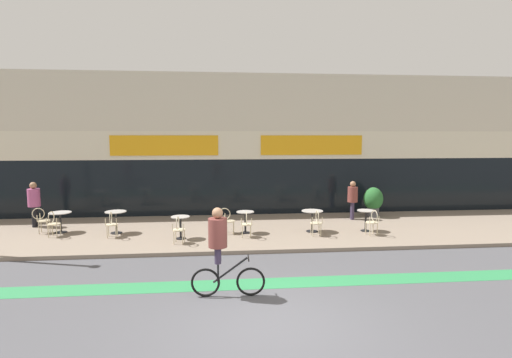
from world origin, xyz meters
TOP-DOWN VIEW (x-y plane):
  - ground_plane at (0.00, 0.00)m, footprint 120.00×120.00m
  - sidewalk_slab at (0.00, 7.25)m, footprint 40.00×5.50m
  - storefront_facade at (0.00, 11.97)m, footprint 40.00×4.06m
  - bike_lane_stripe at (0.00, 2.11)m, footprint 36.00×0.70m
  - bistro_table_0 at (-6.48, 7.35)m, footprint 0.75×0.75m
  - bistro_table_1 at (-4.51, 7.06)m, footprint 0.72×0.72m
  - bistro_table_2 at (-2.19, 6.08)m, footprint 0.62×0.62m
  - bistro_table_3 at (-0.00, 6.65)m, footprint 0.62×0.62m
  - bistro_table_4 at (2.39, 6.62)m, footprint 0.75×0.75m
  - bistro_table_5 at (4.31, 6.52)m, footprint 0.62×0.62m
  - cafe_chair_0_near at (-6.49, 6.72)m, footprint 0.43×0.59m
  - cafe_chair_0_side at (-7.11, 7.34)m, footprint 0.60×0.45m
  - cafe_chair_1_near at (-4.50, 6.44)m, footprint 0.43×0.59m
  - cafe_chair_2_near at (-2.20, 5.45)m, footprint 0.44×0.60m
  - cafe_chair_3_near at (-0.01, 6.03)m, footprint 0.42×0.58m
  - cafe_chair_3_side at (-0.63, 6.66)m, footprint 0.59×0.43m
  - cafe_chair_4_near at (2.38, 6.00)m, footprint 0.41×0.58m
  - cafe_chair_5_near at (4.33, 5.89)m, footprint 0.45×0.60m
  - planter_pot at (5.57, 8.97)m, footprint 0.80×0.80m
  - cyclist_1 at (-0.92, 1.45)m, footprint 1.64×0.48m
  - pedestrian_near_end at (-7.80, 8.42)m, footprint 0.44×0.44m
  - pedestrian_far_end at (4.52, 8.55)m, footprint 0.48×0.48m

SIDE VIEW (x-z plane):
  - ground_plane at x=0.00m, z-range 0.00..0.00m
  - bike_lane_stripe at x=0.00m, z-range 0.00..0.01m
  - sidewalk_slab at x=0.00m, z-range 0.00..0.12m
  - cafe_chair_0_near at x=-6.49m, z-range 0.19..1.09m
  - cafe_chair_0_side at x=-7.11m, z-range 0.19..1.09m
  - cafe_chair_1_near at x=-4.50m, z-range 0.19..1.09m
  - cafe_chair_2_near at x=-2.20m, z-range 0.19..1.09m
  - cafe_chair_3_near at x=-0.01m, z-range 0.19..1.09m
  - cafe_chair_3_side at x=-0.63m, z-range 0.19..1.09m
  - cafe_chair_4_near at x=2.38m, z-range 0.19..1.09m
  - cafe_chair_5_near at x=4.33m, z-range 0.19..1.09m
  - bistro_table_0 at x=-6.48m, z-range 0.28..1.01m
  - bistro_table_2 at x=-2.19m, z-range 0.27..1.03m
  - bistro_table_5 at x=4.31m, z-range 0.27..1.03m
  - bistro_table_3 at x=0.00m, z-range 0.27..1.04m
  - bistro_table_4 at x=2.39m, z-range 0.29..1.05m
  - bistro_table_1 at x=-4.51m, z-range 0.29..1.07m
  - planter_pot at x=5.57m, z-range 0.18..1.43m
  - pedestrian_far_end at x=4.52m, z-range 0.27..1.84m
  - pedestrian_near_end at x=-7.80m, z-range 0.28..1.97m
  - cyclist_1 at x=-0.92m, z-range 0.16..2.15m
  - storefront_facade at x=0.00m, z-range -0.02..6.15m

